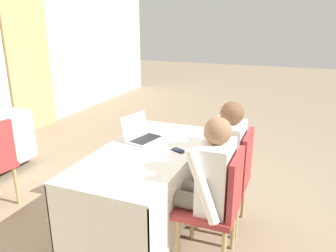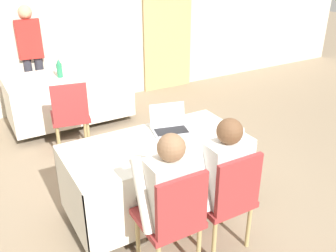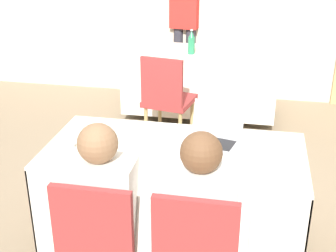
% 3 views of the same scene
% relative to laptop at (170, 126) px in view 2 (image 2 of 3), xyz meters
% --- Properties ---
extents(ground_plane, '(24.00, 24.00, 0.00)m').
position_rel_laptop_xyz_m(ground_plane, '(-0.23, -0.15, -0.78)').
color(ground_plane, gray).
extents(wall_back, '(12.00, 0.06, 2.70)m').
position_rel_laptop_xyz_m(wall_back, '(-0.23, 2.94, 0.57)').
color(wall_back, beige).
rests_on(wall_back, ground_plane).
extents(curtain_panel, '(0.92, 0.04, 2.65)m').
position_rel_laptop_xyz_m(curtain_panel, '(1.62, 2.88, 0.54)').
color(curtain_panel, tan).
rests_on(curtain_panel, ground_plane).
extents(conference_table_near, '(1.63, 0.81, 0.73)m').
position_rel_laptop_xyz_m(conference_table_near, '(-0.23, -0.15, -0.22)').
color(conference_table_near, white).
rests_on(conference_table_near, ground_plane).
extents(conference_table_far, '(1.63, 0.81, 0.73)m').
position_rel_laptop_xyz_m(conference_table_far, '(-0.35, 2.20, -0.22)').
color(conference_table_far, white).
rests_on(conference_table_far, ground_plane).
extents(laptop, '(0.40, 0.35, 0.24)m').
position_rel_laptop_xyz_m(laptop, '(0.00, 0.00, 0.00)').
color(laptop, '#B7B7BC').
rests_on(laptop, conference_table_near).
extents(cell_phone, '(0.12, 0.15, 0.01)m').
position_rel_laptop_xyz_m(cell_phone, '(-0.13, -0.41, -0.04)').
color(cell_phone, black).
rests_on(cell_phone, conference_table_near).
extents(paper_beside_laptop, '(0.25, 0.32, 0.00)m').
position_rel_laptop_xyz_m(paper_beside_laptop, '(-0.46, 0.06, -0.05)').
color(paper_beside_laptop, white).
rests_on(paper_beside_laptop, conference_table_near).
extents(paper_centre_table, '(0.29, 0.35, 0.00)m').
position_rel_laptop_xyz_m(paper_centre_table, '(-0.20, -0.15, -0.05)').
color(paper_centre_table, white).
rests_on(paper_centre_table, conference_table_near).
extents(paper_left_edge, '(0.29, 0.35, 0.00)m').
position_rel_laptop_xyz_m(paper_left_edge, '(0.30, -0.22, -0.05)').
color(paper_left_edge, white).
rests_on(paper_left_edge, conference_table_near).
extents(water_bottle, '(0.07, 0.07, 0.26)m').
position_rel_laptop_xyz_m(water_bottle, '(-0.46, 2.14, 0.07)').
color(water_bottle, '#288456').
rests_on(water_bottle, conference_table_far).
extents(chair_near_left, '(0.44, 0.44, 0.92)m').
position_rel_laptop_xyz_m(chair_near_left, '(-0.47, -0.86, -0.27)').
color(chair_near_left, tan).
rests_on(chair_near_left, ground_plane).
extents(chair_near_right, '(0.44, 0.44, 0.92)m').
position_rel_laptop_xyz_m(chair_near_right, '(0.02, -0.86, -0.27)').
color(chair_near_right, tan).
rests_on(chair_near_right, ground_plane).
extents(chair_far_spare, '(0.51, 0.51, 0.92)m').
position_rel_laptop_xyz_m(chair_far_spare, '(-0.58, 1.37, -0.27)').
color(chair_far_spare, tan).
rests_on(chair_far_spare, ground_plane).
extents(person_checkered_shirt, '(0.50, 0.52, 1.18)m').
position_rel_laptop_xyz_m(person_checkered_shirt, '(-0.47, -0.75, -0.11)').
color(person_checkered_shirt, '#665B4C').
rests_on(person_checkered_shirt, ground_plane).
extents(person_white_shirt, '(0.50, 0.52, 1.18)m').
position_rel_laptop_xyz_m(person_white_shirt, '(0.02, -0.75, -0.11)').
color(person_white_shirt, '#665B4C').
rests_on(person_white_shirt, ground_plane).
extents(person_red_shirt, '(0.36, 0.24, 1.59)m').
position_rel_laptop_xyz_m(person_red_shirt, '(-0.65, 2.91, 0.13)').
color(person_red_shirt, '#33333D').
rests_on(person_red_shirt, ground_plane).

